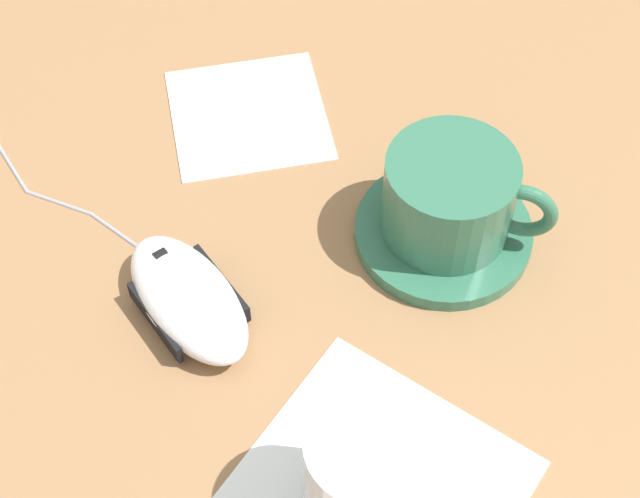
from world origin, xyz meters
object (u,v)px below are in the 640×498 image
at_px(drinking_glass, 366,478).
at_px(coffee_cup, 452,197).
at_px(computer_mouse, 188,298).
at_px(saucer, 443,232).

bearing_deg(drinking_glass, coffee_cup, 105.47).
bearing_deg(computer_mouse, saucer, 52.76).
relative_size(coffee_cup, drinking_glass, 1.28).
distance_m(coffee_cup, drinking_glass, 0.22).
distance_m(coffee_cup, computer_mouse, 0.19).
bearing_deg(computer_mouse, coffee_cup, 53.16).
height_order(saucer, drinking_glass, drinking_glass).
bearing_deg(coffee_cup, saucer, -102.45).
xyz_separation_m(coffee_cup, computer_mouse, (-0.11, -0.15, -0.03)).
relative_size(coffee_cup, computer_mouse, 0.91).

